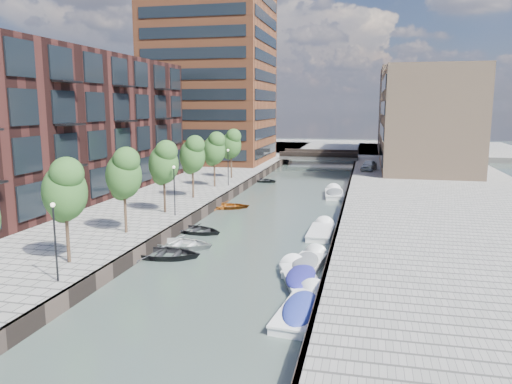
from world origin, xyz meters
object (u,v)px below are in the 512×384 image
(bridge, at_px, (320,156))
(tree_1, at_px, (64,188))
(tree_3, at_px, (164,162))
(motorboat_3, at_px, (303,309))
(tree_4, at_px, (192,154))
(sloop_3, at_px, (180,248))
(motorboat_0, at_px, (299,277))
(sloop_4, at_px, (262,182))
(motorboat_2, at_px, (322,232))
(motorboat_4, at_px, (334,194))
(sloop_0, at_px, (164,258))
(sloop_2, at_px, (227,208))
(tree_5, at_px, (214,148))
(car, at_px, (369,165))
(motorboat_1, at_px, (307,263))
(tree_6, at_px, (231,143))
(tree_2, at_px, (124,172))
(sloop_1, at_px, (197,233))

(bridge, bearing_deg, tree_1, -97.93)
(tree_1, height_order, tree_3, same)
(motorboat_3, bearing_deg, tree_4, 121.17)
(bridge, height_order, tree_1, tree_1)
(sloop_3, height_order, motorboat_0, motorboat_0)
(tree_1, height_order, sloop_3, tree_1)
(sloop_4, height_order, motorboat_2, motorboat_2)
(motorboat_2, relative_size, motorboat_4, 0.90)
(sloop_0, distance_m, sloop_2, 16.43)
(tree_3, distance_m, sloop_2, 9.70)
(tree_5, relative_size, sloop_0, 1.20)
(tree_1, bearing_deg, sloop_2, 81.08)
(bridge, relative_size, car, 3.08)
(tree_1, bearing_deg, tree_4, 90.00)
(motorboat_0, distance_m, motorboat_1, 2.62)
(tree_6, bearing_deg, tree_4, -90.00)
(bridge, xyz_separation_m, motorboat_0, (4.54, -58.42, -1.18))
(tree_2, xyz_separation_m, motorboat_1, (13.19, -1.81, -5.11))
(motorboat_3, relative_size, car, 1.29)
(sloop_3, relative_size, car, 1.15)
(sloop_3, bearing_deg, tree_4, 17.08)
(motorboat_3, bearing_deg, motorboat_4, 91.38)
(sloop_0, height_order, car, car)
(sloop_2, height_order, motorboat_3, motorboat_3)
(sloop_2, bearing_deg, sloop_1, 170.43)
(tree_2, distance_m, motorboat_4, 27.50)
(tree_3, bearing_deg, motorboat_2, -1.35)
(tree_2, distance_m, tree_4, 14.00)
(motorboat_1, xyz_separation_m, motorboat_3, (0.67, -7.10, 0.01))
(tree_3, relative_size, motorboat_4, 1.03)
(sloop_2, relative_size, motorboat_4, 0.75)
(bridge, distance_m, motorboat_4, 30.71)
(sloop_3, bearing_deg, motorboat_4, -20.50)
(sloop_2, relative_size, motorboat_1, 0.85)
(motorboat_3, bearing_deg, sloop_4, 104.74)
(motorboat_2, bearing_deg, motorboat_3, -87.91)
(tree_5, bearing_deg, motorboat_3, -65.14)
(motorboat_3, bearing_deg, motorboat_1, 95.37)
(sloop_2, bearing_deg, tree_5, 15.73)
(tree_2, bearing_deg, motorboat_1, -7.79)
(sloop_3, relative_size, motorboat_4, 0.84)
(tree_2, height_order, sloop_2, tree_2)
(sloop_1, xyz_separation_m, sloop_3, (0.26, -4.23, 0.00))
(tree_3, bearing_deg, motorboat_3, -48.94)
(tree_6, bearing_deg, motorboat_0, -68.09)
(tree_2, relative_size, sloop_1, 1.37)
(tree_1, bearing_deg, tree_5, 90.00)
(sloop_3, bearing_deg, motorboat_2, -55.25)
(tree_5, height_order, motorboat_0, tree_5)
(sloop_2, bearing_deg, tree_1, 159.88)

